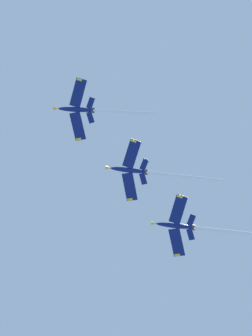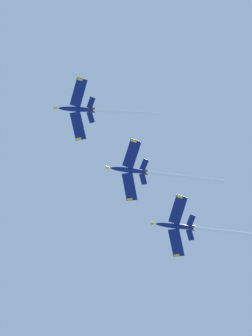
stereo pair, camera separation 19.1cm
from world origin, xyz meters
The scene contains 3 objects.
jet_lead centered at (-6.93, -9.59, 177.16)m, with size 27.62×23.20×10.85m.
jet_second centered at (-32.71, -14.14, 172.94)m, with size 31.07×24.65×11.65m.
jet_third centered at (-54.52, -18.29, 166.74)m, with size 28.12×23.67×11.29m.
Camera 1 is at (-9.37, 7.77, 1.74)m, focal length 59.50 mm.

